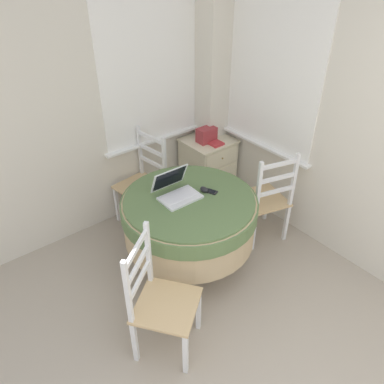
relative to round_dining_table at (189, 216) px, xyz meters
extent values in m
cube|color=beige|center=(-0.80, 1.13, 0.70)|extent=(4.02, 0.06, 2.55)
cube|color=white|center=(0.39, 1.09, 0.92)|extent=(1.10, 0.01, 1.42)
cube|color=white|center=(0.39, 1.06, 0.20)|extent=(1.18, 0.07, 0.02)
cube|color=white|center=(1.21, 0.27, 0.92)|extent=(0.01, 1.10, 1.42)
cube|color=white|center=(1.18, 0.27, 0.20)|extent=(0.07, 1.18, 0.02)
cube|color=beige|center=(1.08, 0.96, 0.70)|extent=(0.28, 0.28, 2.55)
cylinder|color=#4C3D2D|center=(0.00, 0.00, -0.56)|extent=(0.36, 0.36, 0.03)
cylinder|color=#4C3D2D|center=(0.00, 0.00, -0.19)|extent=(0.11, 0.11, 0.71)
cylinder|color=tan|center=(0.00, 0.00, -0.03)|extent=(1.13, 1.13, 0.40)
cylinder|color=#567042|center=(0.00, 0.00, 0.10)|extent=(1.16, 1.16, 0.14)
cylinder|color=#567042|center=(0.00, 0.00, 0.17)|extent=(1.10, 1.10, 0.02)
cube|color=silver|center=(-0.06, 0.05, 0.19)|extent=(0.34, 0.23, 0.02)
cube|color=silver|center=(-0.06, 0.06, 0.20)|extent=(0.29, 0.14, 0.00)
cube|color=silver|center=(-0.05, 0.20, 0.30)|extent=(0.33, 0.10, 0.21)
cube|color=black|center=(-0.05, 0.20, 0.30)|extent=(0.30, 0.08, 0.18)
ellipsoid|color=black|center=(0.17, 0.00, 0.20)|extent=(0.05, 0.08, 0.04)
cube|color=black|center=(0.21, -0.04, 0.19)|extent=(0.09, 0.12, 0.01)
cube|color=black|center=(0.21, -0.04, 0.19)|extent=(0.07, 0.09, 0.00)
cube|color=tan|center=(0.02, 0.85, -0.14)|extent=(0.47, 0.48, 0.02)
cube|color=white|center=(-0.19, 1.01, -0.36)|extent=(0.04, 0.04, 0.42)
cube|color=white|center=(-0.14, 0.64, -0.36)|extent=(0.04, 0.04, 0.42)
cube|color=white|center=(0.18, 1.06, -0.36)|extent=(0.04, 0.04, 0.42)
cube|color=white|center=(0.23, 0.69, -0.36)|extent=(0.04, 0.04, 0.42)
cube|color=white|center=(0.18, 1.06, 0.14)|extent=(0.04, 0.04, 0.55)
cube|color=white|center=(0.23, 0.69, 0.14)|extent=(0.04, 0.04, 0.55)
cube|color=white|center=(0.21, 0.87, 0.35)|extent=(0.07, 0.37, 0.04)
cube|color=white|center=(0.21, 0.87, 0.21)|extent=(0.07, 0.37, 0.04)
cube|color=white|center=(0.21, 0.87, 0.06)|extent=(0.07, 0.37, 0.04)
cube|color=tan|center=(0.84, -0.09, -0.14)|extent=(0.53, 0.52, 0.02)
cube|color=white|center=(1.07, 0.03, -0.36)|extent=(0.04, 0.04, 0.42)
cube|color=white|center=(0.71, 0.14, -0.36)|extent=(0.04, 0.04, 0.42)
cube|color=white|center=(0.97, -0.32, -0.36)|extent=(0.04, 0.04, 0.42)
cube|color=white|center=(0.61, -0.22, -0.36)|extent=(0.04, 0.04, 0.42)
cube|color=white|center=(0.97, -0.32, 0.14)|extent=(0.04, 0.04, 0.55)
cube|color=white|center=(0.61, -0.22, 0.14)|extent=(0.04, 0.04, 0.55)
cube|color=white|center=(0.79, -0.27, 0.35)|extent=(0.37, 0.12, 0.04)
cube|color=white|center=(0.79, -0.27, 0.21)|extent=(0.37, 0.12, 0.04)
cube|color=white|center=(0.79, -0.27, 0.06)|extent=(0.37, 0.12, 0.04)
cube|color=tan|center=(-0.64, -0.55, -0.14)|extent=(0.59, 0.59, 0.02)
cube|color=white|center=(-0.68, -0.81, -0.36)|extent=(0.05, 0.05, 0.42)
cube|color=white|center=(-0.38, -0.59, -0.36)|extent=(0.05, 0.05, 0.42)
cube|color=white|center=(-0.90, -0.52, -0.36)|extent=(0.05, 0.05, 0.42)
cube|color=white|center=(-0.60, -0.29, -0.36)|extent=(0.05, 0.05, 0.42)
cube|color=white|center=(-0.90, -0.52, 0.14)|extent=(0.04, 0.04, 0.55)
cube|color=white|center=(-0.60, -0.29, 0.14)|extent=(0.04, 0.04, 0.55)
cube|color=white|center=(-0.75, -0.41, 0.35)|extent=(0.31, 0.24, 0.04)
cube|color=white|center=(-0.75, -0.41, 0.21)|extent=(0.31, 0.24, 0.04)
cube|color=white|center=(-0.75, -0.41, 0.06)|extent=(0.31, 0.24, 0.04)
cube|color=beige|center=(0.92, 0.83, -0.23)|extent=(0.50, 0.46, 0.68)
cube|color=beige|center=(0.92, 0.83, 0.11)|extent=(0.52, 0.49, 0.02)
cube|color=beige|center=(0.92, 0.59, -0.01)|extent=(0.44, 0.01, 0.19)
sphere|color=olive|center=(0.92, 0.58, -0.01)|extent=(0.02, 0.02, 0.02)
cube|color=beige|center=(0.92, 0.59, -0.23)|extent=(0.44, 0.01, 0.19)
sphere|color=olive|center=(0.92, 0.58, -0.23)|extent=(0.02, 0.02, 0.02)
cube|color=beige|center=(0.92, 0.59, -0.46)|extent=(0.44, 0.01, 0.19)
sphere|color=olive|center=(0.92, 0.58, -0.46)|extent=(0.02, 0.02, 0.02)
cube|color=#9E3338|center=(0.88, 0.81, 0.20)|extent=(0.21, 0.13, 0.16)
cube|color=#BC3338|center=(0.92, 0.74, 0.13)|extent=(0.14, 0.23, 0.02)
camera|label=1|loc=(-1.57, -2.00, 1.97)|focal=35.00mm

